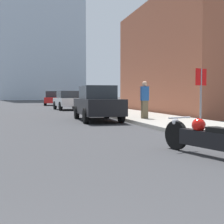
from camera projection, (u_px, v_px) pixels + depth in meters
sidewalk at (75, 104)px, 40.95m from camera, size 3.30×240.00×0.15m
motorcycle at (208, 138)px, 6.23m from camera, size 0.93×2.51×0.75m
parked_car_black at (97, 103)px, 15.01m from camera, size 1.85×4.55×1.68m
parked_car_white at (68, 100)px, 26.12m from camera, size 2.19×4.05×1.59m
parked_car_red at (53, 98)px, 37.83m from camera, size 2.26×4.19×1.72m
stop_sign at (201, 87)px, 11.17m from camera, size 0.57×0.26×2.03m
pedestrian at (145, 99)px, 14.45m from camera, size 0.36×0.24×1.73m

